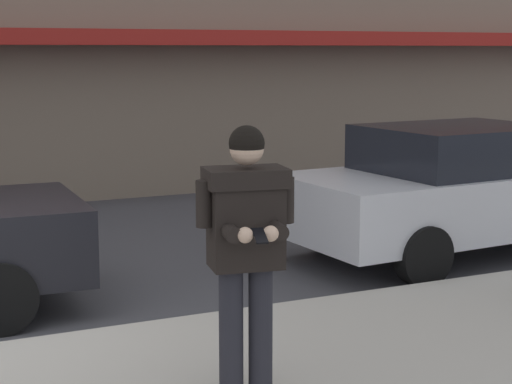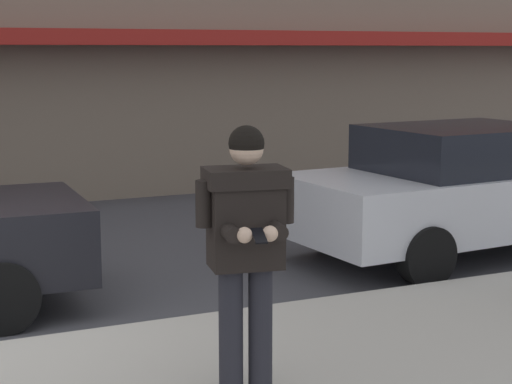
# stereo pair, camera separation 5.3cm
# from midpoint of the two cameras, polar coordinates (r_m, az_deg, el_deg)

# --- Properties ---
(curb_paint_line) EXTENTS (28.00, 0.12, 0.01)m
(curb_paint_line) POSITION_cam_midpoint_polar(r_m,az_deg,el_deg) (7.52, -11.73, -9.42)
(curb_paint_line) COLOR silver
(curb_paint_line) RESTS_ON ground
(parked_sedan_far) EXTENTS (4.62, 2.18, 1.54)m
(parked_sedan_far) POSITION_cam_midpoint_polar(r_m,az_deg,el_deg) (10.39, 14.21, 0.21)
(parked_sedan_far) COLOR silver
(parked_sedan_far) RESTS_ON ground
(man_texting_on_phone) EXTENTS (0.64, 0.62, 1.81)m
(man_texting_on_phone) POSITION_cam_midpoint_polar(r_m,az_deg,el_deg) (5.50, -0.40, -2.72)
(man_texting_on_phone) COLOR #23232B
(man_texting_on_phone) RESTS_ON sidewalk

